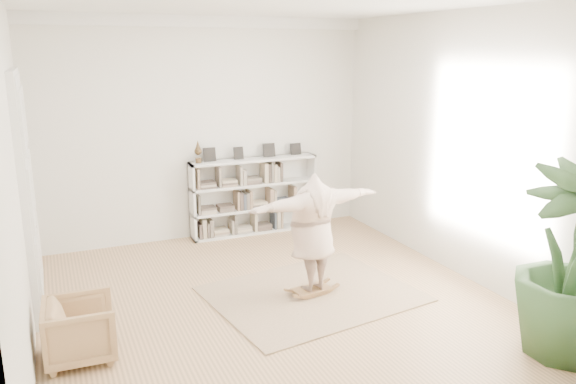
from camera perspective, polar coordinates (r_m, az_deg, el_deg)
The scene contains 9 objects.
floor at distance 7.12m, azimuth -1.19°, elevation -11.33°, with size 6.00×6.00×0.00m, color #8F6E49.
room_shell at distance 9.23m, azimuth -8.60°, elevation 16.78°, with size 6.00×6.00×6.00m.
doors at distance 7.44m, azimuth -24.97°, elevation -0.11°, with size 0.09×1.78×2.92m.
bookshelf at distance 9.64m, azimuth -3.51°, elevation -0.46°, with size 2.20×0.35×1.64m.
armchair at distance 6.23m, azimuth -20.33°, elevation -12.98°, with size 0.68×0.70×0.63m, color tan.
rug at distance 7.38m, azimuth 2.44°, elevation -10.30°, with size 2.50×2.00×0.02m, color tan.
rocker_board at distance 7.36m, azimuth 2.44°, elevation -9.91°, with size 0.52×0.35×0.10m.
person at distance 7.06m, azimuth 2.51°, elevation -3.83°, with size 1.87×0.51×1.52m, color beige.
houseplant at distance 6.35m, azimuth 27.00°, elevation -6.35°, with size 1.13×1.13×2.02m, color #2C4C26.
Camera 1 is at (-2.44, -5.95, 3.07)m, focal length 35.00 mm.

